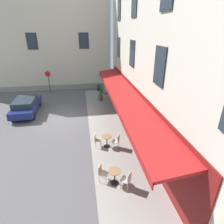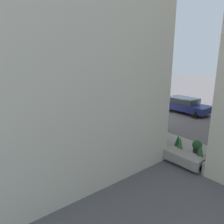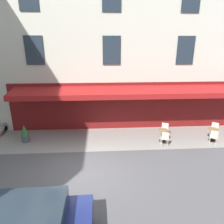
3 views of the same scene
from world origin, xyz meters
The scene contains 20 objects.
ground_plane centered at (0.00, 0.00, 0.00)m, with size 70.00×70.00×0.00m, color #565456.
sidewalk_cafe_terrace centered at (-3.25, -3.40, 0.00)m, with size 20.50×3.20×0.01m, color gray.
back_alley_steps centered at (6.60, -4.59, 0.24)m, with size 2.40×1.75×0.60m.
cafe_table_near_entrance centered at (-4.62, -2.79, 0.49)m, with size 0.60×0.60×0.75m.
cafe_chair_cream_near_door centered at (-4.52, -2.16, 0.55)m, with size 0.46×0.46×0.91m.
cafe_chair_cream_facing_street centered at (-4.89, -3.36, 0.55)m, with size 0.53×0.53×0.91m.
cafe_table_mid_terrace centered at (-7.65, -2.74, 0.49)m, with size 0.60×0.60×0.75m.
cafe_chair_cream_corner_right centered at (-7.38, -2.17, 0.55)m, with size 0.53×0.53×0.91m.
cafe_chair_cream_by_window centered at (-8.04, -3.24, 0.55)m, with size 0.56×0.56×0.91m.
cafe_table_streetside centered at (-11.34, -2.94, 0.49)m, with size 0.60×0.60×0.75m.
cafe_chair_cream_corner_left centered at (-11.93, -2.72, 0.55)m, with size 0.52×0.52×0.91m.
cafe_chair_cream_under_awning centered at (-10.77, -3.21, 0.55)m, with size 0.53×0.53×0.91m.
seated_patron_in_white centered at (-11.73, -2.79, 0.70)m, with size 0.62×0.63×1.30m.
seated_companion_in_olive centered at (-10.96, -3.12, 0.70)m, with size 0.63×0.61×1.30m.
potted_plant_entrance_left centered at (6.70, -3.39, 0.45)m, with size 0.50×0.50×0.82m.
potted_plant_under_sign centered at (5.70, -3.60, 0.41)m, with size 0.34×0.34×0.84m.
potted_plant_entrance_right centered at (6.34, -4.37, 0.56)m, with size 0.35×0.35×1.14m.
potted_plant_mid_terrace centered at (7.38, -4.31, 0.54)m, with size 0.34×0.34×1.11m.
potted_plant_by_steps centered at (3.60, -3.24, 0.52)m, with size 0.47×0.47×1.07m.
parked_car_navy centered at (1.48, 3.39, 0.71)m, with size 4.32×1.85×1.33m.
Camera 2 is at (12.03, -13.33, 5.14)m, focal length 35.21 mm.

